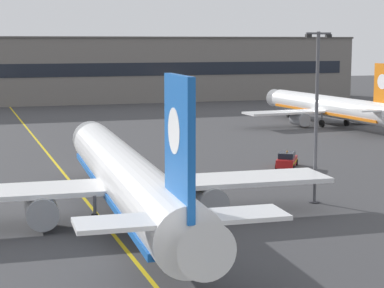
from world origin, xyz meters
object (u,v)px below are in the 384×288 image
at_px(service_car_fourth, 287,160).
at_px(safety_cone_by_nose_gear, 96,177).
at_px(airliner_background, 329,107).
at_px(apron_lamp_post, 316,115).
at_px(airliner_foreground, 126,178).

xyz_separation_m(service_car_fourth, safety_cone_by_nose_gear, (-20.54, -0.53, -0.51)).
bearing_deg(airliner_background, service_car_fourth, -125.20).
height_order(service_car_fourth, safety_cone_by_nose_gear, service_car_fourth).
bearing_deg(apron_lamp_post, airliner_background, 60.02).
bearing_deg(safety_cone_by_nose_gear, airliner_background, 37.01).
relative_size(airliner_background, service_car_fourth, 8.12).
bearing_deg(airliner_background, apron_lamp_post, -119.98).
height_order(airliner_foreground, apron_lamp_post, apron_lamp_post).
xyz_separation_m(airliner_foreground, safety_cone_by_nose_gear, (0.68, 16.75, -3.11)).
relative_size(airliner_foreground, service_car_fourth, 9.21).
distance_m(airliner_foreground, service_car_fourth, 27.49).
bearing_deg(apron_lamp_post, service_car_fourth, 72.54).
bearing_deg(safety_cone_by_nose_gear, service_car_fourth, 1.47).
bearing_deg(service_car_fourth, airliner_foreground, -140.86).
relative_size(apron_lamp_post, service_car_fourth, 3.13).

